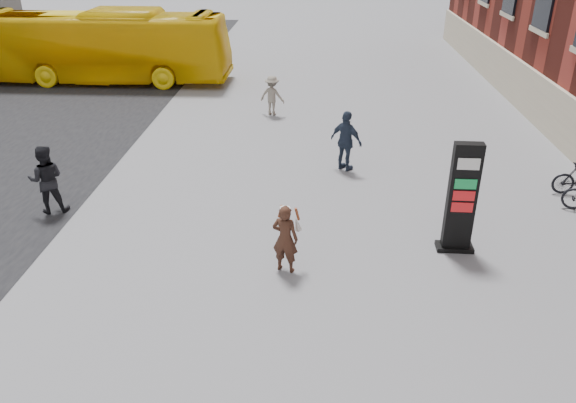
# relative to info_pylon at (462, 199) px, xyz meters

# --- Properties ---
(ground) EXTENTS (100.00, 100.00, 0.00)m
(ground) POSITION_rel_info_pylon_xyz_m (-4.51, -1.35, -1.31)
(ground) COLOR #9E9EA3
(info_pylon) EXTENTS (0.85, 0.44, 2.62)m
(info_pylon) POSITION_rel_info_pylon_xyz_m (0.00, 0.00, 0.00)
(info_pylon) COLOR black
(info_pylon) RESTS_ON ground
(woman) EXTENTS (0.70, 0.67, 1.57)m
(woman) POSITION_rel_info_pylon_xyz_m (-3.87, -1.07, -0.50)
(woman) COLOR #3E2318
(woman) RESTS_ON ground
(bus) EXTENTS (11.86, 2.87, 3.30)m
(bus) POSITION_rel_info_pylon_xyz_m (-13.33, 14.62, 0.34)
(bus) COLOR yellow
(bus) RESTS_ON road
(pedestrian_a) EXTENTS (1.04, 0.91, 1.81)m
(pedestrian_a) POSITION_rel_info_pylon_xyz_m (-10.15, 1.37, -0.40)
(pedestrian_a) COLOR black
(pedestrian_a) RESTS_ON ground
(pedestrian_b) EXTENTS (1.12, 0.85, 1.53)m
(pedestrian_b) POSITION_rel_info_pylon_xyz_m (-5.02, 9.93, -0.54)
(pedestrian_b) COLOR gray
(pedestrian_b) RESTS_ON ground
(pedestrian_c) EXTENTS (1.14, 1.01, 1.85)m
(pedestrian_c) POSITION_rel_info_pylon_xyz_m (-2.36, 4.57, -0.38)
(pedestrian_c) COLOR #283346
(pedestrian_c) RESTS_ON ground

